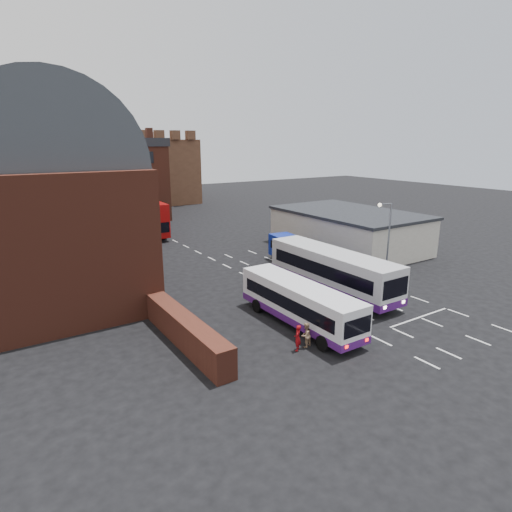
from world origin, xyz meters
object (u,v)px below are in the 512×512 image
street_lamp (387,236)px  bus_white_inbound (332,268)px  bus_white_outbound (299,301)px  bus_red_double (145,216)px  pedestrian_beige (306,335)px  pedestrian_red (298,338)px  bus_blue (302,253)px

street_lamp → bus_white_inbound: bearing=167.5°
bus_white_outbound → bus_red_double: bus_red_double is taller
bus_white_outbound → bus_red_double: size_ratio=0.91×
bus_red_double → pedestrian_beige: bearing=87.2°
bus_red_double → pedestrian_beige: (-2.69, -35.61, -1.65)m
bus_white_inbound → street_lamp: street_lamp is taller
bus_white_outbound → pedestrian_red: bus_white_outbound is taller
pedestrian_red → pedestrian_beige: (0.67, 0.07, -0.03)m
bus_red_double → pedestrian_red: bearing=86.1°
bus_blue → pedestrian_red: 16.60m
pedestrian_beige → bus_white_outbound: bearing=-134.8°
bus_white_inbound → bus_red_double: size_ratio=1.09×
bus_white_inbound → pedestrian_red: size_ratio=7.94×
bus_blue → bus_white_inbound: bearing=78.8°
bus_white_inbound → bus_blue: bearing=-108.7°
bus_blue → pedestrian_beige: size_ratio=6.41×
bus_red_double → bus_white_outbound: bearing=89.8°
pedestrian_red → pedestrian_beige: 0.68m
pedestrian_beige → bus_red_double: bearing=-107.3°
bus_white_inbound → bus_blue: (2.13, 6.37, -0.47)m
bus_blue → street_lamp: bearing=117.7°
bus_red_double → street_lamp: 32.09m
pedestrian_beige → bus_blue: bearing=-141.2°
bus_red_double → street_lamp: size_ratio=1.62×
pedestrian_red → street_lamp: bearing=159.6°
bus_white_inbound → pedestrian_red: bus_white_inbound is taller
bus_white_outbound → bus_blue: (8.26, 9.93, -0.13)m
bus_red_double → bus_blue: bearing=109.1°
bus_red_double → street_lamp: street_lamp is taller
pedestrian_red → bus_blue: bearing=-171.7°
bus_blue → bus_red_double: 24.09m
bus_white_outbound → bus_red_double: 32.90m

